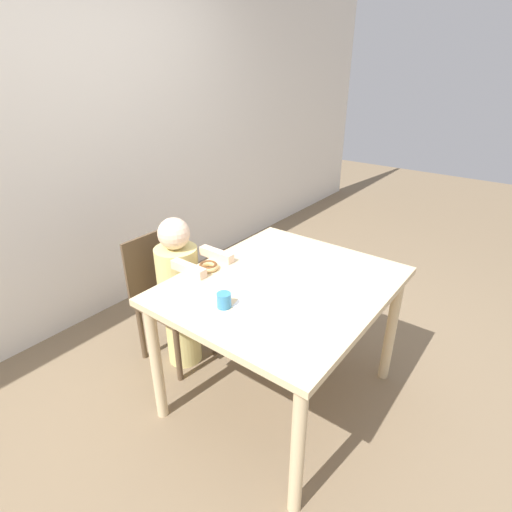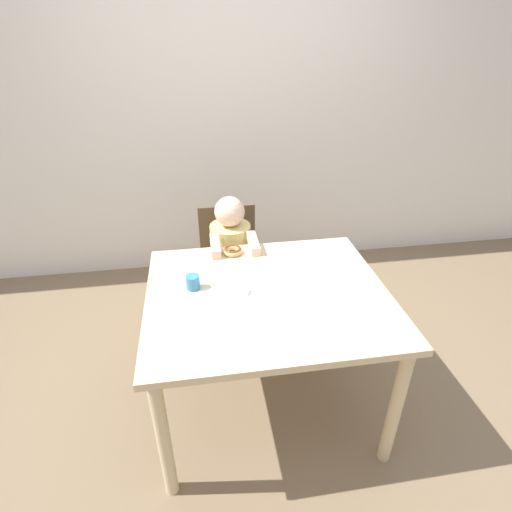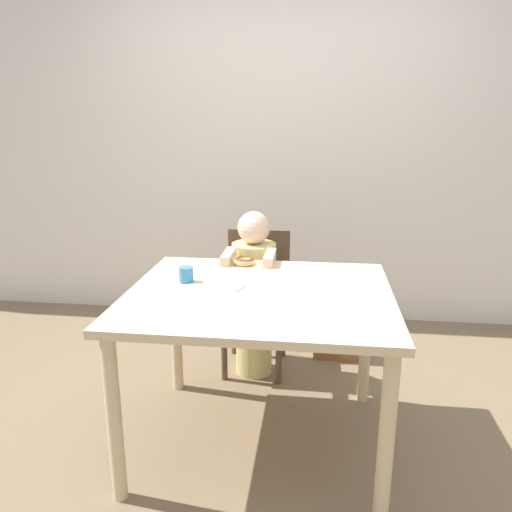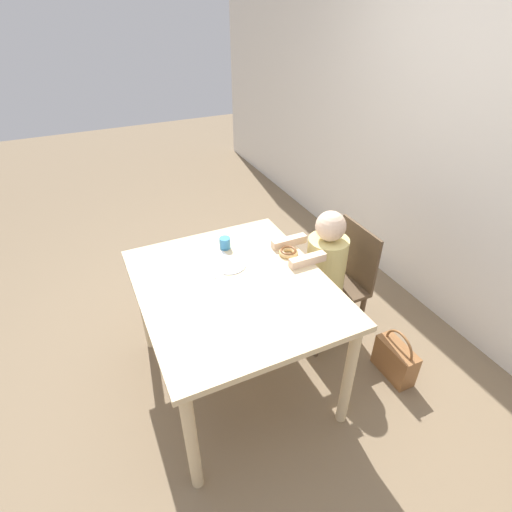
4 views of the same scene
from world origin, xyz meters
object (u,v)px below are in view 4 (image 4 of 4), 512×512
(chair, at_px, (338,283))
(handbag, at_px, (395,359))
(child_figure, at_px, (324,279))
(donut, at_px, (288,252))
(cup, at_px, (225,243))

(chair, relative_size, handbag, 2.36)
(child_figure, height_order, handbag, child_figure)
(child_figure, bearing_deg, donut, -93.05)
(donut, relative_size, cup, 1.57)
(child_figure, relative_size, handbag, 2.81)
(chair, height_order, child_figure, child_figure)
(handbag, bearing_deg, donut, -134.60)
(child_figure, xyz_separation_m, cup, (-0.24, -0.59, 0.30))
(child_figure, relative_size, cup, 13.85)
(donut, height_order, handbag, donut)
(donut, bearing_deg, handbag, 45.40)
(child_figure, distance_m, donut, 0.39)
(child_figure, xyz_separation_m, donut, (-0.01, -0.27, 0.28))
(child_figure, bearing_deg, chair, 90.00)
(handbag, bearing_deg, child_figure, -153.27)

